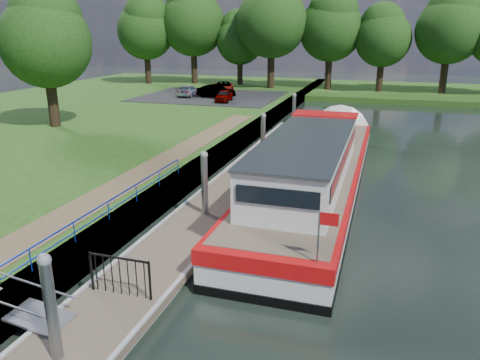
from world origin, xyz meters
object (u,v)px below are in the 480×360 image
(pontoon, at_px, (239,184))
(car_b, at_px, (216,91))
(car_a, at_px, (224,96))
(car_c, at_px, (188,91))
(barge, at_px, (316,168))
(car_d, at_px, (224,88))

(pontoon, height_order, car_b, car_b)
(car_a, xyz_separation_m, car_b, (-1.66, 2.31, 0.08))
(car_b, bearing_deg, pontoon, -151.20)
(car_a, xyz_separation_m, car_c, (-4.79, 2.59, -0.00))
(pontoon, bearing_deg, car_c, 118.41)
(pontoon, height_order, car_a, car_a)
(car_b, xyz_separation_m, car_c, (-3.13, 0.28, -0.09))
(car_a, bearing_deg, car_b, 118.87)
(pontoon, bearing_deg, car_b, 112.64)
(pontoon, height_order, car_c, car_c)
(barge, height_order, car_c, barge)
(pontoon, relative_size, car_d, 6.80)
(pontoon, relative_size, car_b, 7.81)
(barge, bearing_deg, car_d, 117.64)
(barge, xyz_separation_m, car_a, (-11.96, 20.90, 0.30))
(car_a, height_order, car_b, car_b)
(barge, xyz_separation_m, car_c, (-16.76, 23.49, 0.29))
(car_a, relative_size, car_c, 0.85)
(car_c, xyz_separation_m, car_d, (2.80, 3.17, 0.07))
(car_d, bearing_deg, car_a, -92.41)
(car_b, bearing_deg, car_a, -138.08)
(car_c, bearing_deg, car_d, -134.84)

